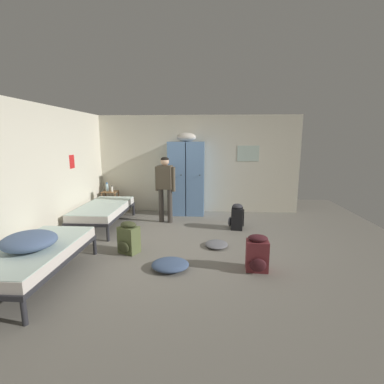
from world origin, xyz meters
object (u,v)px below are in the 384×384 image
Objects in this scene: shelf_unit at (110,200)px; bed_left_front at (36,254)px; lotion_bottle at (112,189)px; backpack_olive at (129,238)px; backpack_maroon at (257,254)px; locker_bank at (186,177)px; water_bottle at (107,187)px; backpack_black at (237,217)px; person_traveler at (165,183)px; clothes_pile_grey at (217,244)px; clothes_pile_denim at (170,265)px; bed_left_rear at (103,209)px; bedding_heap at (29,241)px.

bed_left_front is at bearing -86.04° from shelf_unit.
lotion_bottle is at bearing 92.89° from bed_left_front.
backpack_olive is 1.00× the size of backpack_maroon.
backpack_olive is at bearing -106.84° from locker_bank.
backpack_maroon is at bearing -43.59° from lotion_bottle.
water_bottle is at bearing 165.96° from shelf_unit.
water_bottle is 3.50m from backpack_black.
water_bottle is (-1.66, 0.79, -0.24)m from person_traveler.
locker_bank is at bearing -0.07° from shelf_unit.
backpack_maroon is 1.21× the size of clothes_pile_grey.
bed_left_front is 3.19m from person_traveler.
clothes_pile_denim is at bearing -35.47° from backpack_olive.
bed_left_rear is 4.17× the size of clothes_pile_grey.
bedding_heap is 3.72m from water_bottle.
lotion_bottle is 0.30× the size of backpack_olive.
clothes_pile_denim is at bearing -120.39° from backpack_black.
person_traveler reaches higher than water_bottle.
locker_bank is 4.11m from bedding_heap.
lotion_bottle is 3.72m from clothes_pile_denim.
backpack_olive is at bearing 47.65° from bedding_heap.
shelf_unit is 1.25× the size of clothes_pile_grey.
lotion_bottle is 0.36× the size of clothes_pile_grey.
bedding_heap is at bearing -169.62° from backpack_maroon.
clothes_pile_grey is (-0.45, -1.06, -0.22)m from backpack_black.
bedding_heap reaches higher than backpack_black.
bedding_heap is at bearing -163.43° from clothes_pile_denim.
water_bottle is 0.42× the size of backpack_olive.
person_traveler is at bearing -25.37° from water_bottle.
backpack_olive is at bearing -101.09° from person_traveler.
lotion_bottle is 0.30× the size of backpack_black.
locker_bank is 8.96× the size of water_bottle.
bedding_heap is (-0.03, -0.08, 0.22)m from bed_left_front.
water_bottle is at bearing 123.47° from clothes_pile_denim.
locker_bank is 3.76× the size of backpack_maroon.
backpack_olive is 0.97× the size of clothes_pile_denim.
bedding_heap is 3.91m from backpack_black.
locker_bank is 2.18m from bed_left_rear.
lotion_bottle is at bearing 99.21° from bed_left_rear.
locker_bank is 2.11m from water_bottle.
lotion_bottle is 0.30× the size of backpack_maroon.
backpack_maroon is at bearing -57.70° from clothes_pile_grey.
lotion_bottle is at bearing -29.74° from shelf_unit.
clothes_pile_grey is (2.51, 1.47, -0.56)m from bedding_heap.
bedding_heap is 1.23× the size of clothes_pile_denim.
bed_left_rear is 1.74m from backpack_olive.
bed_left_front is 3.45× the size of backpack_black.
clothes_pile_denim is (0.44, -2.38, -0.85)m from person_traveler.
clothes_pile_grey is at bearing 29.30° from bed_left_front.
bedding_heap is 1.26× the size of backpack_maroon.
water_bottle is 0.16m from lotion_bottle.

